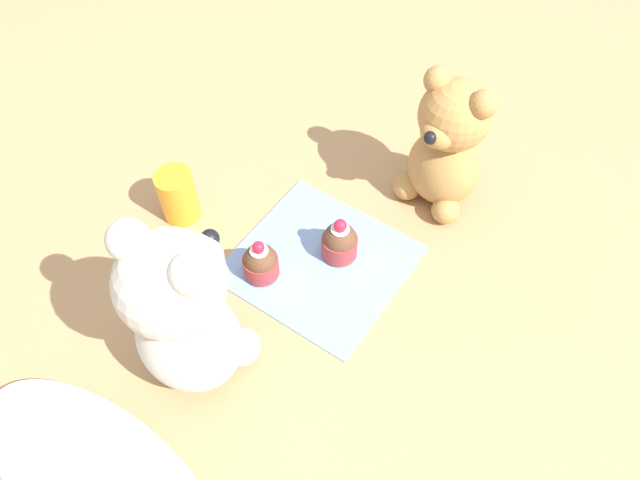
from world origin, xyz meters
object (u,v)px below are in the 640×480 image
object	(u,v)px
cupcake_near_tan_bear	(340,241)
teddy_bear_cream	(184,314)
cupcake_near_cream_bear	(260,262)
teddy_bear_tan	(447,146)
juice_glass	(178,195)

from	to	relation	value
cupcake_near_tan_bear	teddy_bear_cream	bearing A→B (deg)	77.98
cupcake_near_cream_bear	teddy_bear_tan	bearing A→B (deg)	-116.30
cupcake_near_tan_bear	cupcake_near_cream_bear	bearing A→B (deg)	51.59
juice_glass	cupcake_near_cream_bear	bearing A→B (deg)	173.41
cupcake_near_cream_bear	juice_glass	bearing A→B (deg)	-6.59
teddy_bear_tan	cupcake_near_cream_bear	xyz separation A→B (m)	(0.14, 0.27, -0.08)
teddy_bear_tan	cupcake_near_tan_bear	world-z (taller)	teddy_bear_tan
teddy_bear_tan	cupcake_near_cream_bear	world-z (taller)	teddy_bear_tan
juice_glass	teddy_bear_cream	bearing A→B (deg)	137.36
cupcake_near_cream_bear	juice_glass	xyz separation A→B (m)	(0.17, -0.02, 0.01)
juice_glass	teddy_bear_tan	bearing A→B (deg)	-140.28
teddy_bear_tan	juice_glass	size ratio (longest dim) A/B	2.67
cupcake_near_cream_bear	cupcake_near_tan_bear	world-z (taller)	cupcake_near_tan_bear
teddy_bear_tan	juice_glass	world-z (taller)	teddy_bear_tan
teddy_bear_cream	teddy_bear_tan	world-z (taller)	teddy_bear_cream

